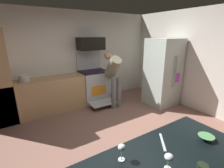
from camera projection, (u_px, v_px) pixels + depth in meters
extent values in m
cube|color=#845B4E|center=(120.00, 139.00, 3.23)|extent=(5.20, 4.80, 0.02)
cube|color=silver|center=(74.00, 58.00, 4.73)|extent=(5.20, 0.12, 2.60)
cube|color=silver|center=(202.00, 62.00, 4.15)|extent=(0.12, 4.80, 2.60)
cube|color=tan|center=(47.00, 96.00, 4.23)|extent=(2.40, 0.60, 0.90)
cube|color=#B5B5B7|center=(94.00, 87.00, 4.89)|extent=(0.76, 0.64, 0.92)
cube|color=black|center=(93.00, 71.00, 4.75)|extent=(0.76, 0.64, 0.03)
cube|color=#B5B5B7|center=(89.00, 59.00, 4.90)|extent=(0.76, 0.06, 0.59)
cube|color=orange|center=(99.00, 90.00, 4.63)|extent=(0.44, 0.01, 0.28)
cube|color=#B5B5B7|center=(103.00, 103.00, 4.56)|extent=(0.72, 0.41, 0.03)
cube|color=black|center=(91.00, 44.00, 4.60)|extent=(0.74, 0.38, 0.35)
cube|color=#B5C3B9|center=(163.00, 72.00, 4.63)|extent=(0.83, 0.75, 1.86)
cylinder|color=#B5C3B9|center=(174.00, 72.00, 4.27)|extent=(0.02, 0.02, 0.84)
cylinder|color=#B5C3B9|center=(176.00, 72.00, 4.31)|extent=(0.02, 0.02, 0.84)
cube|color=#BF46C8|center=(177.00, 78.00, 4.43)|extent=(0.20, 0.01, 0.26)
cylinder|color=slate|center=(114.00, 93.00, 4.46)|extent=(0.14, 0.14, 0.86)
cylinder|color=slate|center=(119.00, 92.00, 4.55)|extent=(0.14, 0.14, 0.86)
cylinder|color=gray|center=(113.00, 67.00, 4.46)|extent=(0.30, 0.61, 0.67)
sphere|color=tan|center=(108.00, 55.00, 4.56)|extent=(0.20, 0.20, 0.20)
cone|color=#508F51|center=(206.00, 138.00, 1.74)|extent=(0.16, 0.16, 0.05)
cylinder|color=silver|center=(168.00, 168.00, 1.37)|extent=(0.06, 0.06, 0.01)
cylinder|color=silver|center=(168.00, 164.00, 1.36)|extent=(0.01, 0.01, 0.08)
ellipsoid|color=silver|center=(169.00, 157.00, 1.34)|extent=(0.08, 0.08, 0.06)
cylinder|color=silver|center=(122.00, 160.00, 1.47)|extent=(0.06, 0.06, 0.01)
cylinder|color=silver|center=(122.00, 155.00, 1.45)|extent=(0.01, 0.01, 0.10)
ellipsoid|color=silver|center=(122.00, 147.00, 1.43)|extent=(0.07, 0.07, 0.06)
cube|color=#B7BABF|center=(163.00, 142.00, 1.70)|extent=(0.20, 0.24, 0.01)
cylinder|color=#B6BCB9|center=(24.00, 78.00, 3.83)|extent=(0.23, 0.23, 0.17)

